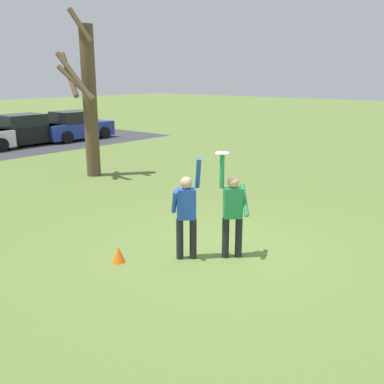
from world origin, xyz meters
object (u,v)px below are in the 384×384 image
parked_car_black (25,131)px  bare_tree_tall (88,98)px  person_defender (186,211)px  field_cone_orange (119,254)px  parked_car_blue (76,127)px  person_catcher (233,210)px  frisbee_disc (222,153)px

parked_car_black → bare_tree_tall: size_ratio=0.73×
person_defender → field_cone_orange: (-0.98, 0.88, -0.82)m
parked_car_black → field_cone_orange: bearing=-114.9°
person_defender → bare_tree_tall: size_ratio=0.36×
bare_tree_tall → parked_car_blue: bearing=57.5°
person_catcher → frisbee_disc: (-0.16, 0.16, 1.11)m
bare_tree_tall → person_catcher: bearing=-109.2°
person_defender → field_cone_orange: 1.56m
parked_car_black → field_cone_orange: size_ratio=12.89×
bare_tree_tall → field_cone_orange: bare_tree_tall is taller
person_catcher → person_defender: person_catcher is taller
bare_tree_tall → parked_car_black: bearing=74.8°
parked_car_blue → person_catcher: bearing=-117.1°
frisbee_disc → field_cone_orange: (-1.45, 1.37, -1.93)m
person_defender → frisbee_disc: frisbee_disc is taller
parked_car_blue → frisbee_disc: bearing=-117.8°
person_defender → parked_car_black: (5.75, 15.93, -0.25)m
parked_car_blue → bare_tree_tall: 9.97m
frisbee_disc → parked_car_blue: (8.22, 16.13, -1.37)m
person_catcher → field_cone_orange: (-1.61, 1.53, -0.82)m
person_catcher → person_defender: size_ratio=1.02×
person_catcher → parked_car_black: person_catcher is taller
person_catcher → bare_tree_tall: size_ratio=0.37×
parked_car_black → bare_tree_tall: bearing=-105.9°
person_catcher → bare_tree_tall: 8.71m
frisbee_disc → parked_car_black: size_ratio=0.06×
parked_car_blue → person_defender: bearing=-119.8°
frisbee_disc → bare_tree_tall: (2.97, 7.90, 0.65)m
frisbee_disc → parked_car_black: 17.30m
parked_car_black → field_cone_orange: parked_car_black is taller
frisbee_disc → bare_tree_tall: bare_tree_tall is taller
person_defender → parked_car_black: size_ratio=0.50×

